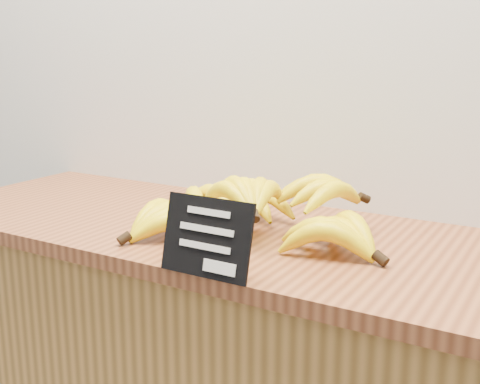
# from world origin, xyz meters

# --- Properties ---
(counter_top) EXTENTS (1.56, 0.54, 0.03)m
(counter_top) POSITION_xyz_m (-0.14, 2.75, 0.92)
(counter_top) COLOR brown
(counter_top) RESTS_ON counter
(chalkboard_sign) EXTENTS (0.16, 0.04, 0.13)m
(chalkboard_sign) POSITION_xyz_m (-0.08, 2.49, 0.99)
(chalkboard_sign) COLOR black
(chalkboard_sign) RESTS_ON counter_top
(banana_pile) EXTENTS (0.55, 0.38, 0.12)m
(banana_pile) POSITION_xyz_m (-0.13, 2.74, 0.98)
(banana_pile) COLOR yellow
(banana_pile) RESTS_ON counter_top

